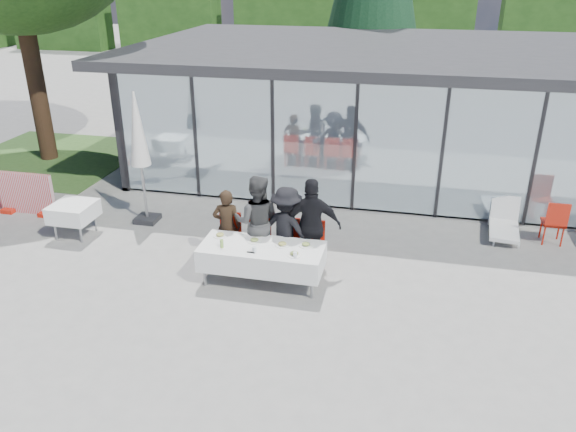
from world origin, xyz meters
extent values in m
plane|color=gray|center=(0.00, 0.00, 0.00)|extent=(90.00, 90.00, 0.00)
cube|color=gray|center=(2.00, 8.00, 0.05)|extent=(14.00, 8.00, 0.10)
cube|color=black|center=(2.00, 11.90, 1.60)|extent=(14.00, 0.20, 3.20)
cube|color=black|center=(-4.90, 8.00, 1.60)|extent=(0.20, 8.00, 3.20)
cube|color=silver|center=(2.00, 4.03, 1.60)|extent=(13.60, 0.06, 3.10)
cube|color=#2D2D30|center=(2.00, 7.60, 3.32)|extent=(14.80, 8.80, 0.24)
cube|color=#262628|center=(-4.80, 4.03, 1.60)|extent=(0.08, 0.10, 3.10)
cube|color=#262628|center=(-2.86, 4.03, 1.60)|extent=(0.08, 0.10, 3.10)
cube|color=#262628|center=(-0.91, 4.03, 1.60)|extent=(0.08, 0.10, 3.10)
cube|color=#262628|center=(1.03, 4.03, 1.60)|extent=(0.08, 0.10, 3.10)
cube|color=#262628|center=(2.97, 4.03, 1.60)|extent=(0.08, 0.10, 3.10)
cube|color=#262628|center=(4.91, 4.03, 1.60)|extent=(0.08, 0.10, 3.10)
cube|color=red|center=(-0.50, 6.50, 0.45)|extent=(0.45, 0.45, 0.90)
cube|color=red|center=(1.00, 7.00, 0.45)|extent=(0.45, 0.45, 0.90)
cube|color=red|center=(3.50, 6.50, 0.45)|extent=(0.45, 0.45, 0.90)
cube|color=red|center=(5.50, 7.20, 0.45)|extent=(0.45, 0.45, 0.90)
cube|color=#1A3B12|center=(-22.00, 28.00, 2.20)|extent=(6.50, 2.00, 4.40)
cube|color=#1A3B12|center=(-14.00, 28.00, 2.20)|extent=(6.50, 2.00, 4.40)
cube|color=#1A3B12|center=(-6.00, 28.00, 2.20)|extent=(6.50, 2.00, 4.40)
cube|color=#1A3B12|center=(2.00, 28.00, 2.20)|extent=(6.50, 2.00, 4.40)
cube|color=#1A3B12|center=(10.00, 28.00, 2.20)|extent=(6.50, 2.00, 4.40)
cube|color=white|center=(-0.21, 0.36, 0.54)|extent=(2.26, 0.96, 0.42)
cylinder|color=gray|center=(-1.21, 0.01, 0.35)|extent=(0.06, 0.06, 0.71)
cylinder|color=gray|center=(0.79, 0.01, 0.35)|extent=(0.06, 0.06, 0.71)
cylinder|color=gray|center=(-1.21, 0.71, 0.35)|extent=(0.06, 0.06, 0.71)
cylinder|color=gray|center=(0.79, 0.71, 0.35)|extent=(0.06, 0.06, 0.71)
imported|color=black|center=(-1.09, 1.01, 0.76)|extent=(0.65, 0.65, 1.52)
cube|color=red|center=(-1.09, 1.02, 0.45)|extent=(0.44, 0.44, 0.05)
cube|color=red|center=(-1.09, 1.22, 0.70)|extent=(0.44, 0.04, 0.55)
cylinder|color=red|center=(-1.27, 0.84, 0.21)|extent=(0.04, 0.04, 0.43)
cylinder|color=red|center=(-0.91, 0.84, 0.21)|extent=(0.04, 0.04, 0.43)
cylinder|color=red|center=(-1.27, 1.20, 0.21)|extent=(0.04, 0.04, 0.43)
cylinder|color=red|center=(-0.91, 1.20, 0.21)|extent=(0.04, 0.04, 0.43)
imported|color=#434343|center=(-0.47, 1.01, 0.93)|extent=(1.00, 1.00, 1.86)
cube|color=red|center=(-0.47, 1.02, 0.45)|extent=(0.44, 0.44, 0.05)
cube|color=red|center=(-0.47, 1.22, 0.70)|extent=(0.44, 0.04, 0.55)
cylinder|color=red|center=(-0.65, 0.84, 0.21)|extent=(0.04, 0.04, 0.43)
cylinder|color=red|center=(-0.29, 0.84, 0.21)|extent=(0.04, 0.04, 0.43)
cylinder|color=red|center=(-0.65, 1.20, 0.21)|extent=(0.04, 0.04, 0.43)
cylinder|color=red|center=(-0.29, 1.20, 0.21)|extent=(0.04, 0.04, 0.43)
imported|color=black|center=(0.11, 1.01, 0.84)|extent=(1.34, 1.34, 1.67)
cube|color=red|center=(0.11, 1.02, 0.45)|extent=(0.44, 0.44, 0.05)
cube|color=red|center=(0.11, 1.22, 0.70)|extent=(0.44, 0.04, 0.55)
cylinder|color=red|center=(-0.07, 0.84, 0.21)|extent=(0.04, 0.04, 0.43)
cylinder|color=red|center=(0.29, 0.84, 0.21)|extent=(0.04, 0.04, 0.43)
cylinder|color=red|center=(-0.07, 1.20, 0.21)|extent=(0.04, 0.04, 0.43)
cylinder|color=red|center=(0.29, 1.20, 0.21)|extent=(0.04, 0.04, 0.43)
imported|color=black|center=(0.60, 1.01, 0.94)|extent=(1.27, 1.27, 1.88)
cube|color=red|center=(0.60, 1.02, 0.45)|extent=(0.44, 0.44, 0.05)
cube|color=red|center=(0.60, 1.22, 0.70)|extent=(0.44, 0.04, 0.55)
cylinder|color=red|center=(0.42, 0.84, 0.21)|extent=(0.04, 0.04, 0.43)
cylinder|color=red|center=(0.78, 0.84, 0.21)|extent=(0.04, 0.04, 0.43)
cylinder|color=red|center=(0.42, 1.20, 0.21)|extent=(0.04, 0.04, 0.43)
cylinder|color=red|center=(0.78, 1.20, 0.21)|extent=(0.04, 0.04, 0.43)
cylinder|color=white|center=(-1.08, 0.57, 0.76)|extent=(0.25, 0.25, 0.01)
ellipsoid|color=#D5B055|center=(-1.08, 0.57, 0.79)|extent=(0.15, 0.15, 0.05)
cylinder|color=white|center=(-0.39, 0.51, 0.76)|extent=(0.25, 0.25, 0.01)
ellipsoid|color=#42702A|center=(-0.39, 0.51, 0.79)|extent=(0.15, 0.15, 0.05)
cylinder|color=white|center=(0.15, 0.47, 0.76)|extent=(0.25, 0.25, 0.01)
ellipsoid|color=#D5B055|center=(0.15, 0.47, 0.79)|extent=(0.15, 0.15, 0.05)
cylinder|color=white|center=(0.57, 0.55, 0.76)|extent=(0.25, 0.25, 0.01)
ellipsoid|color=#42702A|center=(0.57, 0.55, 0.79)|extent=(0.15, 0.15, 0.05)
cylinder|color=white|center=(0.44, 0.15, 0.76)|extent=(0.25, 0.25, 0.01)
ellipsoid|color=#42702A|center=(0.44, 0.15, 0.79)|extent=(0.15, 0.15, 0.05)
cylinder|color=#7FA946|center=(-0.90, 0.15, 0.83)|extent=(0.06, 0.06, 0.15)
cylinder|color=silver|center=(-0.27, 0.11, 0.80)|extent=(0.07, 0.07, 0.10)
cylinder|color=silver|center=(0.47, 0.08, 0.80)|extent=(0.07, 0.07, 0.10)
cube|color=black|center=(-0.33, 0.08, 0.76)|extent=(0.14, 0.03, 0.01)
cube|color=white|center=(-4.71, 1.39, 0.56)|extent=(0.86, 0.86, 0.36)
cylinder|color=gray|center=(-5.01, 1.09, 0.36)|extent=(0.05, 0.05, 0.72)
cylinder|color=gray|center=(-4.41, 1.09, 0.36)|extent=(0.05, 0.05, 0.72)
cylinder|color=gray|center=(-5.01, 1.69, 0.36)|extent=(0.05, 0.05, 0.72)
cylinder|color=gray|center=(-4.41, 1.69, 0.36)|extent=(0.05, 0.05, 0.72)
cube|color=red|center=(5.36, 3.32, 0.45)|extent=(0.44, 0.44, 0.05)
cube|color=red|center=(5.36, 3.12, 0.70)|extent=(0.44, 0.04, 0.55)
cylinder|color=red|center=(5.18, 3.14, 0.21)|extent=(0.04, 0.04, 0.43)
cylinder|color=red|center=(5.54, 3.14, 0.21)|extent=(0.04, 0.04, 0.43)
cylinder|color=red|center=(5.18, 3.50, 0.21)|extent=(0.04, 0.04, 0.43)
cylinder|color=red|center=(5.54, 3.50, 0.21)|extent=(0.04, 0.04, 0.43)
cube|color=black|center=(-3.52, 2.40, 0.06)|extent=(0.50, 0.50, 0.12)
cylinder|color=gray|center=(-3.52, 2.40, 1.35)|extent=(0.06, 0.06, 2.70)
cone|color=silver|center=(-3.52, 2.40, 2.19)|extent=(0.44, 0.44, 1.62)
cube|color=red|center=(-6.48, 2.23, 0.50)|extent=(1.40, 0.12, 1.00)
cube|color=red|center=(-6.98, 2.23, 0.05)|extent=(0.30, 0.45, 0.10)
cube|color=red|center=(-5.98, 2.23, 0.05)|extent=(0.30, 0.45, 0.10)
cube|color=white|center=(4.42, 3.40, 0.18)|extent=(0.72, 1.35, 0.08)
cube|color=white|center=(4.47, 3.95, 0.45)|extent=(0.62, 0.32, 0.54)
cylinder|color=white|center=(4.17, 2.85, 0.07)|extent=(0.04, 0.04, 0.14)
cylinder|color=white|center=(4.67, 2.85, 0.07)|extent=(0.04, 0.04, 0.14)
cylinder|color=white|center=(4.17, 3.95, 0.07)|extent=(0.04, 0.04, 0.14)
cylinder|color=white|center=(4.67, 3.95, 0.07)|extent=(0.04, 0.04, 0.14)
cylinder|color=#382316|center=(-8.50, 6.00, 2.20)|extent=(0.50, 0.50, 4.40)
cylinder|color=#382316|center=(0.50, 13.00, 1.00)|extent=(0.44, 0.44, 2.00)
cube|color=#385926|center=(-8.50, 6.00, 0.01)|extent=(5.00, 5.00, 0.02)
camera|label=1|loc=(2.27, -8.39, 5.44)|focal=35.00mm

